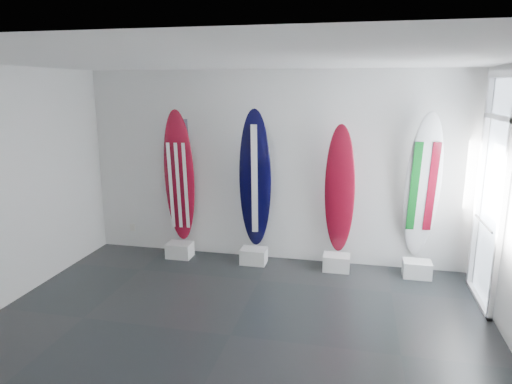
% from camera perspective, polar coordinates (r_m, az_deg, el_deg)
% --- Properties ---
extents(floor, '(6.00, 6.00, 0.00)m').
position_cam_1_polar(floor, '(5.44, -3.21, -17.34)').
color(floor, black).
rests_on(floor, ground).
extents(ceiling, '(6.00, 6.00, 0.00)m').
position_cam_1_polar(ceiling, '(4.70, -3.69, 16.07)').
color(ceiling, white).
rests_on(ceiling, wall_back).
extents(wall_back, '(6.00, 0.00, 6.00)m').
position_cam_1_polar(wall_back, '(7.24, 1.96, 3.08)').
color(wall_back, white).
rests_on(wall_back, ground).
extents(wall_front, '(6.00, 0.00, 6.00)m').
position_cam_1_polar(wall_front, '(2.70, -18.56, -15.20)').
color(wall_front, white).
rests_on(wall_front, ground).
extents(display_block_usa, '(0.40, 0.30, 0.24)m').
position_cam_1_polar(display_block_usa, '(7.70, -9.44, -7.12)').
color(display_block_usa, white).
rests_on(display_block_usa, floor).
extents(surfboard_usa, '(0.52, 0.34, 2.17)m').
position_cam_1_polar(surfboard_usa, '(7.47, -9.50, 1.83)').
color(surfboard_usa, maroon).
rests_on(surfboard_usa, display_block_usa).
extents(display_block_navy, '(0.40, 0.30, 0.24)m').
position_cam_1_polar(display_block_navy, '(7.35, -0.28, -7.94)').
color(display_block_navy, white).
rests_on(display_block_navy, floor).
extents(surfboard_navy, '(0.52, 0.31, 2.19)m').
position_cam_1_polar(surfboard_navy, '(7.10, -0.11, 1.53)').
color(surfboard_navy, black).
rests_on(surfboard_navy, display_block_navy).
extents(display_block_swiss, '(0.40, 0.30, 0.24)m').
position_cam_1_polar(display_block_swiss, '(7.19, 9.96, -8.62)').
color(display_block_swiss, white).
rests_on(display_block_swiss, floor).
extents(surfboard_swiss, '(0.47, 0.30, 1.99)m').
position_cam_1_polar(surfboard_swiss, '(6.97, 10.35, 0.22)').
color(surfboard_swiss, maroon).
rests_on(surfboard_swiss, display_block_swiss).
extents(display_block_italy, '(0.40, 0.30, 0.24)m').
position_cam_1_polar(display_block_italy, '(7.25, 19.34, -9.00)').
color(display_block_italy, white).
rests_on(display_block_italy, floor).
extents(surfboard_italy, '(0.53, 0.50, 2.19)m').
position_cam_1_polar(surfboard_italy, '(7.01, 19.98, 0.54)').
color(surfboard_italy, white).
rests_on(surfboard_italy, display_block_italy).
extents(wall_outlet, '(0.09, 0.02, 0.13)m').
position_cam_1_polar(wall_outlet, '(8.29, -15.07, -4.27)').
color(wall_outlet, silver).
rests_on(wall_outlet, wall_back).
extents(glass_door, '(0.12, 1.16, 2.85)m').
position_cam_1_polar(glass_door, '(6.43, 27.24, -0.32)').
color(glass_door, white).
rests_on(glass_door, floor).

